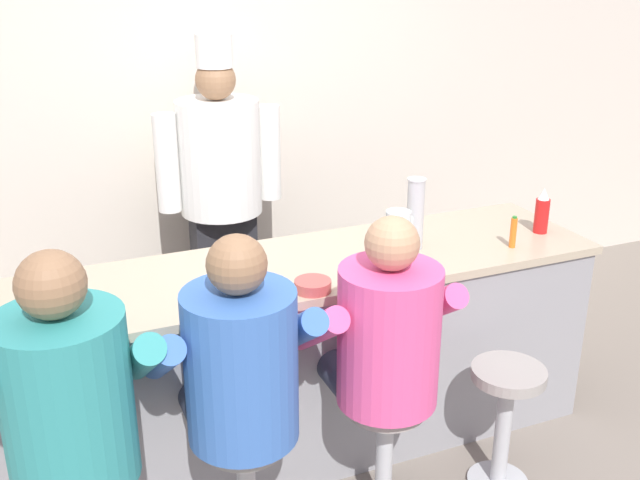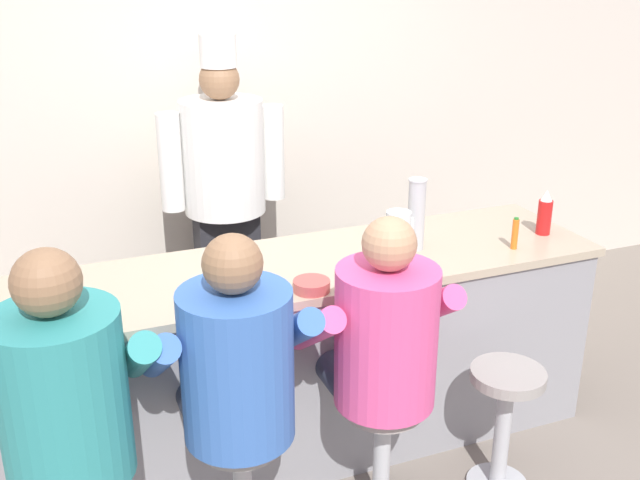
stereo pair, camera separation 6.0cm
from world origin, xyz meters
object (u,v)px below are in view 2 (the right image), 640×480
Objects in this scene: cook_in_whites_near at (224,184)px; hot_sauce_bottle_orange at (515,234)px; water_pitcher_clear at (398,236)px; breakfast_plate at (43,300)px; cup_stack_steel at (416,214)px; diner_seated_teal at (64,400)px; coffee_mug_white at (242,254)px; diner_seated_pink at (382,343)px; ketchup_bottle_red at (545,213)px; mustard_bottle_yellow at (401,254)px; cereal_bowl at (312,286)px; empty_stool_round at (505,410)px; diner_seated_blue at (235,370)px.

hot_sauce_bottle_orange is at bearing -50.76° from cook_in_whites_near.
water_pitcher_clear reaches higher than breakfast_plate.
cup_stack_steel is at bearing -1.23° from breakfast_plate.
hot_sauce_bottle_orange is 2.15m from diner_seated_teal.
diner_seated_pink reaches higher than coffee_mug_white.
mustard_bottle_yellow is (-0.91, -0.19, -0.01)m from ketchup_bottle_red.
cup_stack_steel reaches higher than cereal_bowl.
cook_in_whites_near is (-0.76, 1.77, 0.62)m from empty_stool_round.
breakfast_plate is 2.02m from empty_stool_round.
breakfast_plate is (-2.39, 0.10, -0.09)m from ketchup_bottle_red.
hot_sauce_bottle_orange is at bearing -7.56° from water_pitcher_clear.
mustard_bottle_yellow is 0.65m from hot_sauce_bottle_orange.
cereal_bowl reaches higher than empty_stool_round.
cook_in_whites_near is at bearing 59.19° from diner_seated_teal.
diner_seated_pink reaches higher than cup_stack_steel.
cook_in_whites_near reaches higher than breakfast_plate.
coffee_mug_white is 0.84m from cup_stack_steel.
coffee_mug_white is (0.87, 0.09, 0.04)m from breakfast_plate.
cook_in_whites_near is at bearing 137.95° from ketchup_bottle_red.
diner_seated_blue is (-0.24, -0.72, -0.15)m from coffee_mug_white.
diner_seated_pink is at bearing -122.82° from water_pitcher_clear.
diner_seated_pink is 2.29× the size of empty_stool_round.
coffee_mug_white is 0.82m from diner_seated_pink.
water_pitcher_clear is 0.13× the size of cook_in_whites_near.
diner_seated_blue is at bearing -164.44° from hot_sauce_bottle_orange.
diner_seated_teal is 2.38× the size of empty_stool_round.
ketchup_bottle_red is at bearing -5.07° from cup_stack_steel.
diner_seated_blue reaches higher than cereal_bowl.
cook_in_whites_near is at bearing 46.18° from breakfast_plate.
ketchup_bottle_red is 1.48× the size of cereal_bowl.
diner_seated_teal is 1.86m from empty_stool_round.
cook_in_whites_near is at bearing 111.48° from water_pitcher_clear.
cook_in_whites_near reaches higher than mustard_bottle_yellow.
coffee_mug_white is (-0.62, 0.37, -0.05)m from mustard_bottle_yellow.
diner_seated_teal is 1.03× the size of diner_seated_blue.
cup_stack_steel is 0.25× the size of diner_seated_pink.
hot_sauce_bottle_orange is 1.30m from coffee_mug_white.
coffee_mug_white is (-1.52, 0.18, -0.06)m from ketchup_bottle_red.
cook_in_whites_near reaches higher than diner_seated_pink.
cereal_bowl is 0.26× the size of empty_stool_round.
water_pitcher_clear is 1.33m from cook_in_whites_near.
diner_seated_teal is (-1.67, -0.59, -0.26)m from cup_stack_steel.
cook_in_whites_near is (-0.16, 1.74, 0.18)m from diner_seated_pink.
water_pitcher_clear is 1.93× the size of coffee_mug_white.
water_pitcher_clear reaches higher than cereal_bowl.
diner_seated_blue is at bearing 178.30° from empty_stool_round.
hot_sauce_bottle_orange is at bearing 4.39° from cereal_bowl.
breakfast_plate is 0.13× the size of cook_in_whites_near.
cereal_bowl is (1.06, -0.30, 0.01)m from breakfast_plate.
breakfast_plate is at bearing 177.64° from ketchup_bottle_red.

